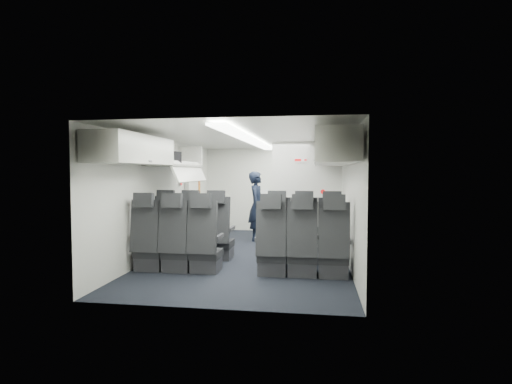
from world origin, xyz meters
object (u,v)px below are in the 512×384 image
(galley_unit, at_px, (307,195))
(flight_attendant, at_px, (257,206))
(seat_row_front, at_px, (248,238))
(carry_on_bag, at_px, (167,159))
(boarding_door, at_px, (193,197))
(seat_row_mid, at_px, (238,247))

(galley_unit, distance_m, flight_attendant, 1.63)
(seat_row_front, distance_m, carry_on_bag, 1.98)
(seat_row_front, distance_m, boarding_door, 2.71)
(galley_unit, xyz_separation_m, flight_attendant, (-1.10, -1.19, -0.17))
(seat_row_mid, height_order, boarding_door, boarding_door)
(carry_on_bag, bearing_deg, galley_unit, 63.87)
(flight_attendant, bearing_deg, galley_unit, -42.07)
(boarding_door, bearing_deg, carry_on_bag, -84.13)
(boarding_door, distance_m, carry_on_bag, 2.33)
(seat_row_mid, distance_m, carry_on_bag, 2.14)
(galley_unit, relative_size, flight_attendant, 1.23)
(seat_row_front, relative_size, galley_unit, 1.75)
(boarding_door, height_order, carry_on_bag, carry_on_bag)
(seat_row_mid, xyz_separation_m, carry_on_bag, (-1.42, 0.81, 1.38))
(seat_row_front, xyz_separation_m, seat_row_mid, (0.00, -0.90, 0.00))
(boarding_door, distance_m, flight_attendant, 1.50)
(flight_attendant, xyz_separation_m, carry_on_bag, (-1.27, -2.15, 1.00))
(galley_unit, height_order, carry_on_bag, same)
(galley_unit, xyz_separation_m, boarding_door, (-2.59, -1.17, 0.00))
(flight_attendant, height_order, carry_on_bag, carry_on_bag)
(seat_row_mid, distance_m, flight_attendant, 2.99)
(carry_on_bag, bearing_deg, seat_row_front, 12.67)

